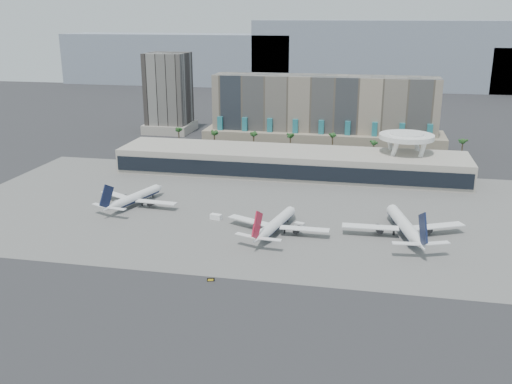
% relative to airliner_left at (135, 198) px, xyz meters
% --- Properties ---
extents(ground, '(900.00, 900.00, 0.00)m').
position_rel_airliner_left_xyz_m(ground, '(55.96, -48.78, -3.42)').
color(ground, '#232326').
rests_on(ground, ground).
extents(apron_pad, '(260.00, 130.00, 0.06)m').
position_rel_airliner_left_xyz_m(apron_pad, '(55.96, 6.22, -3.39)').
color(apron_pad, '#5B5B59').
rests_on(apron_pad, ground).
extents(mountain_ridge, '(680.00, 60.00, 70.00)m').
position_rel_airliner_left_xyz_m(mountain_ridge, '(83.84, 421.22, 26.47)').
color(mountain_ridge, gray).
rests_on(mountain_ridge, ground).
extents(hotel, '(140.00, 30.00, 42.00)m').
position_rel_airliner_left_xyz_m(hotel, '(65.96, 125.64, 13.38)').
color(hotel, gray).
rests_on(hotel, ground).
extents(office_tower, '(30.00, 30.00, 52.00)m').
position_rel_airliner_left_xyz_m(office_tower, '(-39.04, 151.22, 19.51)').
color(office_tower, black).
rests_on(office_tower, ground).
extents(terminal, '(170.00, 32.50, 14.50)m').
position_rel_airliner_left_xyz_m(terminal, '(55.96, 61.06, 3.09)').
color(terminal, '#B2AC9C').
rests_on(terminal, ground).
extents(saucer_structure, '(26.00, 26.00, 21.89)m').
position_rel_airliner_left_xyz_m(saucer_structure, '(110.96, 67.22, 15.03)').
color(saucer_structure, white).
rests_on(saucer_structure, ground).
extents(palm_row, '(157.80, 2.80, 13.10)m').
position_rel_airliner_left_xyz_m(palm_row, '(62.96, 96.22, 7.07)').
color(palm_row, brown).
rests_on(palm_row, ground).
extents(airliner_left, '(36.96, 38.30, 13.58)m').
position_rel_airliner_left_xyz_m(airliner_left, '(0.00, 0.00, 0.00)').
color(airliner_left, white).
rests_on(airliner_left, ground).
extents(airliner_centre, '(38.51, 40.04, 13.99)m').
position_rel_airliner_left_xyz_m(airliner_centre, '(62.38, -18.86, 0.10)').
color(airliner_centre, white).
rests_on(airliner_centre, ground).
extents(airliner_right, '(43.57, 45.25, 15.87)m').
position_rel_airliner_left_xyz_m(airliner_right, '(107.92, -12.65, 0.58)').
color(airliner_right, white).
rests_on(airliner_right, ground).
extents(service_vehicle_a, '(4.72, 3.07, 2.13)m').
position_rel_airliner_left_xyz_m(service_vehicle_a, '(37.35, -9.59, -2.36)').
color(service_vehicle_a, white).
rests_on(service_vehicle_a, ground).
extents(service_vehicle_b, '(4.00, 2.98, 1.83)m').
position_rel_airliner_left_xyz_m(service_vehicle_b, '(70.14, -11.61, -2.51)').
color(service_vehicle_b, silver).
rests_on(service_vehicle_b, ground).
extents(taxiway_sign, '(2.27, 0.92, 1.03)m').
position_rel_airliner_left_xyz_m(taxiway_sign, '(50.07, -61.56, -2.91)').
color(taxiway_sign, black).
rests_on(taxiway_sign, ground).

